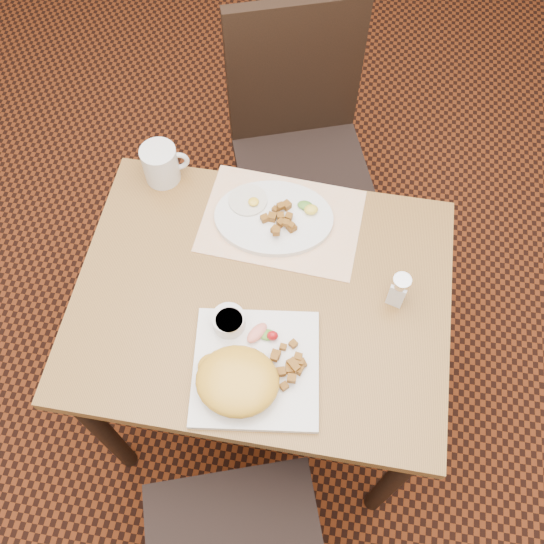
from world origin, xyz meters
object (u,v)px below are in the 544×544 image
(chair_far, at_px, (299,140))
(table, at_px, (262,314))
(plate_square, at_px, (256,368))
(plate_oval, at_px, (274,218))
(coffee_mug, at_px, (161,164))
(salt_shaker, at_px, (399,289))

(chair_far, bearing_deg, table, 70.04)
(plate_square, bearing_deg, plate_oval, 93.94)
(chair_far, xyz_separation_m, plate_square, (0.02, -0.87, 0.22))
(plate_square, xyz_separation_m, coffee_mug, (-0.34, 0.49, 0.05))
(plate_oval, bearing_deg, plate_square, -86.06)
(table, height_order, chair_far, chair_far)
(plate_square, bearing_deg, coffee_mug, 124.62)
(plate_square, height_order, salt_shaker, salt_shaker)
(table, relative_size, chair_far, 0.93)
(table, distance_m, plate_oval, 0.25)
(chair_far, distance_m, coffee_mug, 0.56)
(plate_square, height_order, coffee_mug, coffee_mug)
(chair_far, height_order, plate_square, chair_far)
(table, xyz_separation_m, plate_square, (0.02, -0.19, 0.12))
(table, relative_size, coffee_mug, 7.43)
(table, xyz_separation_m, plate_oval, (-0.01, 0.22, 0.12))
(coffee_mug, bearing_deg, salt_shaker, -22.57)
(salt_shaker, distance_m, coffee_mug, 0.69)
(coffee_mug, bearing_deg, table, -43.74)
(coffee_mug, bearing_deg, plate_square, -55.38)
(table, distance_m, coffee_mug, 0.47)
(chair_far, height_order, coffee_mug, chair_far)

